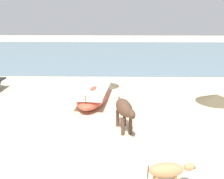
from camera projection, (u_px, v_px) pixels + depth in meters
name	position (u px, v px, depth m)	size (l,w,h in m)	color
ground	(74.00, 126.00, 7.89)	(80.00, 80.00, 0.00)	beige
sea_water	(103.00, 52.00, 23.89)	(60.00, 20.00, 0.08)	slate
fishing_boat_0	(94.00, 94.00, 10.06)	(1.46, 3.43, 0.77)	#B74733
cow_adult_dark	(124.00, 109.00, 7.34)	(0.70, 1.49, 0.98)	#4C3323
calf_near_tan	(168.00, 171.00, 4.82)	(0.97, 0.34, 0.63)	tan
debris_pile_0	(216.00, 98.00, 10.06)	(1.59, 1.59, 0.33)	brown
debris_pile_1	(106.00, 84.00, 12.37)	(1.35, 1.35, 0.24)	brown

